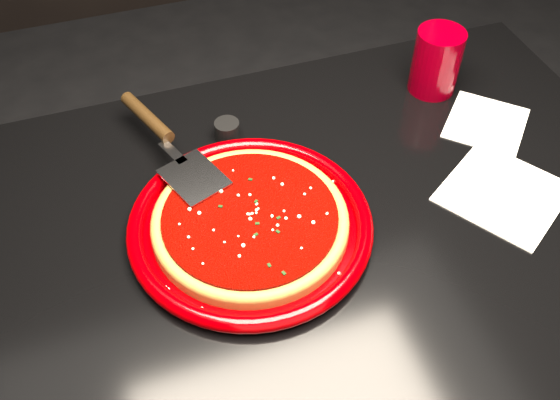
% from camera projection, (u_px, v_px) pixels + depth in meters
% --- Properties ---
extents(table, '(1.20, 0.80, 0.75)m').
position_uv_depth(table, '(309.00, 331.00, 1.30)').
color(table, black).
rests_on(table, floor).
extents(plate, '(0.45, 0.45, 0.03)m').
position_uv_depth(plate, '(250.00, 225.00, 0.99)').
color(plate, '#800001').
rests_on(plate, table).
extents(pizza_crust, '(0.36, 0.36, 0.02)m').
position_uv_depth(pizza_crust, '(250.00, 223.00, 0.99)').
color(pizza_crust, brown).
rests_on(pizza_crust, plate).
extents(pizza_crust_rim, '(0.36, 0.36, 0.02)m').
position_uv_depth(pizza_crust_rim, '(250.00, 220.00, 0.98)').
color(pizza_crust_rim, brown).
rests_on(pizza_crust_rim, plate).
extents(pizza_sauce, '(0.32, 0.32, 0.01)m').
position_uv_depth(pizza_sauce, '(250.00, 217.00, 0.98)').
color(pizza_sauce, '#730400').
rests_on(pizza_sauce, plate).
extents(parmesan_dusting, '(0.27, 0.27, 0.01)m').
position_uv_depth(parmesan_dusting, '(250.00, 214.00, 0.97)').
color(parmesan_dusting, beige).
rests_on(parmesan_dusting, plate).
extents(basil_flecks, '(0.25, 0.25, 0.00)m').
position_uv_depth(basil_flecks, '(250.00, 215.00, 0.97)').
color(basil_flecks, black).
rests_on(basil_flecks, plate).
extents(pizza_server, '(0.22, 0.36, 0.03)m').
position_uv_depth(pizza_server, '(170.00, 143.00, 1.07)').
color(pizza_server, '#AFB1B6').
rests_on(pizza_server, plate).
extents(cup, '(0.12, 0.12, 0.13)m').
position_uv_depth(cup, '(436.00, 61.00, 1.20)').
color(cup, '#78000C').
rests_on(cup, table).
extents(napkin_a, '(0.25, 0.25, 0.00)m').
position_uv_depth(napkin_a, '(503.00, 193.00, 1.05)').
color(napkin_a, silver).
rests_on(napkin_a, table).
extents(napkin_b, '(0.20, 0.20, 0.00)m').
position_uv_depth(napkin_b, '(486.00, 123.00, 1.17)').
color(napkin_b, silver).
rests_on(napkin_b, table).
extents(ramekin, '(0.06, 0.06, 0.04)m').
position_uv_depth(ramekin, '(227.00, 130.00, 1.13)').
color(ramekin, black).
rests_on(ramekin, table).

